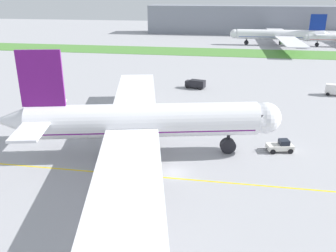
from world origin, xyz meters
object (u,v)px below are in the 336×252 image
ground_crew_wingwalker_port (129,139)px  service_truck_baggage_loader (334,90)px  pushback_tug (281,146)px  ground_crew_marshaller_front (154,131)px  airliner_foreground (140,121)px  service_truck_fuel_bowser (195,84)px  parked_airliner_far_left (281,35)px

ground_crew_wingwalker_port → service_truck_baggage_loader: size_ratio=0.32×
pushback_tug → ground_crew_wingwalker_port: size_ratio=4.06×
ground_crew_marshaller_front → service_truck_baggage_loader: service_truck_baggage_loader is taller
airliner_foreground → service_truck_fuel_bowser: size_ratio=12.17×
ground_crew_marshaller_front → parked_airliner_far_left: (40.05, 133.96, 4.40)m
service_truck_fuel_bowser → ground_crew_wingwalker_port: bearing=-101.1°
pushback_tug → ground_crew_marshaller_front: size_ratio=3.85×
pushback_tug → ground_crew_marshaller_front: pushback_tug is taller
pushback_tug → service_truck_baggage_loader: 44.59m
airliner_foreground → ground_crew_marshaller_front: airliner_foreground is taller
service_truck_baggage_loader → parked_airliner_far_left: size_ratio=0.06×
pushback_tug → parked_airliner_far_left: 138.50m
pushback_tug → ground_crew_wingwalker_port: 27.63m
ground_crew_marshaller_front → ground_crew_wingwalker_port: bearing=-129.2°
service_truck_baggage_loader → parked_airliner_far_left: (-2.60, 97.09, 3.79)m
ground_crew_wingwalker_port → airliner_foreground: bearing=-51.9°
service_truck_fuel_bowser → airliner_foreground: bearing=-96.0°
airliner_foreground → service_truck_baggage_loader: 63.17m
ground_crew_marshaller_front → service_truck_fuel_bowser: bearing=83.2°
parked_airliner_far_left → airliner_foreground: bearing=-105.8°
airliner_foreground → parked_airliner_far_left: size_ratio=0.89×
pushback_tug → parked_airliner_far_left: (16.30, 137.47, 4.40)m
airliner_foreground → pushback_tug: 25.34m
pushback_tug → airliner_foreground: bearing=-166.9°
ground_crew_wingwalker_port → parked_airliner_far_left: size_ratio=0.02×
ground_crew_marshaller_front → parked_airliner_far_left: parked_airliner_far_left is taller
pushback_tug → ground_crew_marshaller_front: (-23.75, 3.51, -0.00)m
ground_crew_wingwalker_port → parked_airliner_far_left: (43.90, 138.68, 4.45)m
ground_crew_marshaller_front → parked_airliner_far_left: 139.89m
pushback_tug → ground_crew_marshaller_front: 24.01m
pushback_tug → service_truck_fuel_bowser: (-19.22, 41.43, 0.39)m
parked_airliner_far_left → ground_crew_wingwalker_port: bearing=-107.6°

